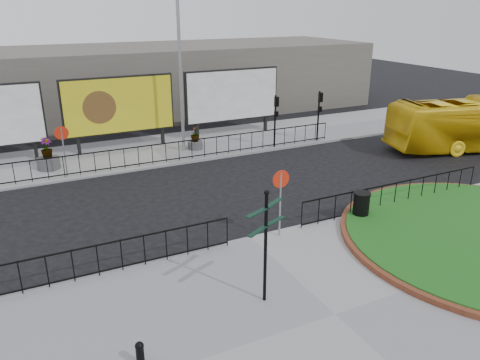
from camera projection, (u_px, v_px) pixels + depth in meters
ground at (249, 239)px, 16.72m from camera, size 90.00×90.00×0.00m
pavement_near at (335, 316)px, 12.50m from camera, size 30.00×10.00×0.12m
pavement_far at (153, 150)px, 26.77m from camera, size 44.00×6.00×0.12m
railing_near_left at (73, 266)px, 13.74m from camera, size 10.00×0.10×1.10m
railing_near_right at (395, 194)px, 18.92m from camera, size 9.00×0.10×1.10m
railing_far at (185, 150)px, 24.71m from camera, size 18.00×0.10×1.10m
speed_sign_far at (63, 140)px, 21.87m from camera, size 0.64×0.07×2.47m
speed_sign_near at (281, 189)px, 16.13m from camera, size 0.64×0.07×2.47m
billboard_mid at (119, 106)px, 26.08m from camera, size 6.20×0.31×4.10m
billboard_right at (232, 95)px, 28.98m from camera, size 6.20×0.31×4.10m
lamp_post at (180, 66)px, 24.88m from camera, size 0.74×0.18×9.23m
signal_pole_a at (276, 113)px, 26.51m from camera, size 0.22×0.26×3.00m
signal_pole_b at (319, 108)px, 27.76m from camera, size 0.22×0.26×3.00m
building_backdrop at (112, 83)px, 34.31m from camera, size 40.00×10.00×5.00m
fingerpost_sign at (266, 236)px, 12.39m from camera, size 1.48×0.88×3.31m
bollard at (140, 353)px, 10.60m from camera, size 0.21×0.21×0.64m
litter_bin at (361, 206)px, 17.84m from camera, size 0.66×0.66×1.09m
bus at (480, 124)px, 26.74m from camera, size 10.98×5.19×2.98m
planter_a at (48, 158)px, 23.37m from camera, size 1.10×1.10×1.60m
planter_c at (195, 141)px, 26.65m from camera, size 0.85×0.85×1.32m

